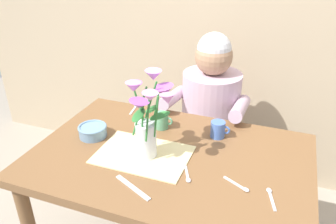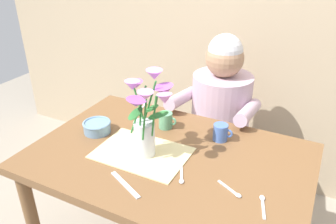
{
  "view_description": "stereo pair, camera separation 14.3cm",
  "coord_description": "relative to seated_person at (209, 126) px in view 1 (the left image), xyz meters",
  "views": [
    {
      "loc": [
        0.42,
        -1.14,
        1.58
      ],
      "look_at": [
        -0.03,
        0.05,
        0.92
      ],
      "focal_mm": 35.78,
      "sensor_mm": 36.0,
      "label": 1
    },
    {
      "loc": [
        0.55,
        -1.08,
        1.58
      ],
      "look_at": [
        -0.03,
        0.05,
        0.92
      ],
      "focal_mm": 35.78,
      "sensor_mm": 36.0,
      "label": 2
    }
  ],
  "objects": [
    {
      "name": "tea_cup",
      "position": [
        -0.15,
        -0.41,
        0.22
      ],
      "size": [
        0.09,
        0.07,
        0.08
      ],
      "color": "#569970",
      "rests_on": "dining_table"
    },
    {
      "name": "dining_table",
      "position": [
        -0.03,
        -0.62,
        0.08
      ],
      "size": [
        1.2,
        0.8,
        0.74
      ],
      "color": "brown",
      "rests_on": "ground_plane"
    },
    {
      "name": "spoon_0",
      "position": [
        -0.37,
        -0.26,
        0.18
      ],
      "size": [
        0.03,
        0.12,
        0.01
      ],
      "color": "silver",
      "rests_on": "dining_table"
    },
    {
      "name": "spoon_1",
      "position": [
        0.41,
        -0.74,
        0.18
      ],
      "size": [
        0.05,
        0.12,
        0.01
      ],
      "color": "silver",
      "rests_on": "dining_table"
    },
    {
      "name": "striped_placemat",
      "position": [
        -0.14,
        -0.66,
        0.18
      ],
      "size": [
        0.4,
        0.28,
        0.0
      ],
      "primitive_type": "cube",
      "color": "beige",
      "rests_on": "dining_table"
    },
    {
      "name": "ceramic_bowl",
      "position": [
        -0.43,
        -0.6,
        0.21
      ],
      "size": [
        0.14,
        0.14,
        0.06
      ],
      "color": "#6689A8",
      "rests_on": "dining_table"
    },
    {
      "name": "dinner_knife",
      "position": [
        -0.08,
        -0.87,
        0.18
      ],
      "size": [
        0.18,
        0.1,
        0.0
      ],
      "primitive_type": "cube",
      "rotation": [
        0.0,
        0.0,
        -0.45
      ],
      "color": "silver",
      "rests_on": "dining_table"
    },
    {
      "name": "flower_vase",
      "position": [
        -0.11,
        -0.65,
        0.37
      ],
      "size": [
        0.25,
        0.28,
        0.36
      ],
      "color": "silver",
      "rests_on": "dining_table"
    },
    {
      "name": "coffee_cup",
      "position": [
        0.13,
        -0.4,
        0.22
      ],
      "size": [
        0.09,
        0.07,
        0.08
      ],
      "color": "#476BB7",
      "rests_on": "dining_table"
    },
    {
      "name": "seated_person",
      "position": [
        0.0,
        0.0,
        0.0
      ],
      "size": [
        0.45,
        0.47,
        1.14
      ],
      "rotation": [
        0.0,
        0.0,
        0.03
      ],
      "color": "#4C4C56",
      "rests_on": "ground_plane"
    },
    {
      "name": "spoon_3",
      "position": [
        0.09,
        -0.74,
        0.18
      ],
      "size": [
        0.06,
        0.11,
        0.01
      ],
      "color": "silver",
      "rests_on": "dining_table"
    },
    {
      "name": "spoon_2",
      "position": [
        0.29,
        -0.73,
        0.18
      ],
      "size": [
        0.11,
        0.07,
        0.01
      ],
      "color": "silver",
      "rests_on": "dining_table"
    }
  ]
}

